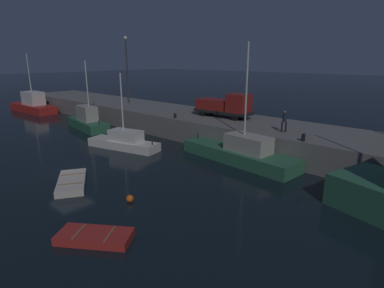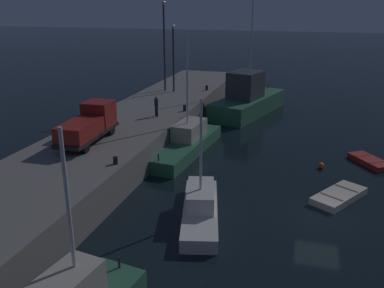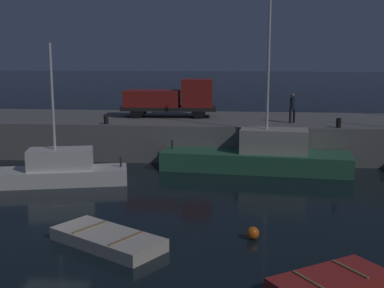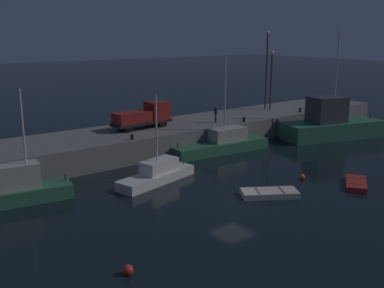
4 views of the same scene
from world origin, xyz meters
The scene contains 15 objects.
ground_plane centered at (0.00, 0.00, 0.00)m, with size 320.00×320.00×0.00m, color black.
pier_quay centered at (0.00, 15.34, 1.10)m, with size 69.86×7.66×2.20m.
fishing_trawler_red centered at (21.55, 7.68, 1.53)m, with size 12.14×6.86×11.83m.
fishing_boat_white centered at (7.96, 10.43, 0.79)m, with size 10.39×3.64×9.20m.
fishing_boat_grey centered at (-2.03, 6.48, 0.67)m, with size 7.29×3.52×6.80m.
dinghy_orange_near centered at (9.45, -3.50, 0.19)m, with size 3.59×3.10×0.43m.
rowboat_white_mid centered at (2.58, -1.05, 0.21)m, with size 4.27×3.52×0.46m.
mooring_buoy_near centered at (7.43, -0.01, 0.22)m, with size 0.44×0.44×0.44m, color orange.
lamp_post_east centered at (20.29, 15.61, 6.40)m, with size 0.44×0.44×7.10m.
lamp_post_central centered at (20.63, 16.74, 7.59)m, with size 0.44×0.44×9.38m.
utility_truck centered at (2.47, 15.72, 3.41)m, with size 6.23×2.18×2.47m.
dockworker centered at (9.96, 13.65, 3.21)m, with size 0.45×0.45×1.76m.
bollard_west centered at (21.96, 12.34, 2.47)m, with size 0.28×0.28×0.52m, color black.
bollard_central centered at (12.38, 11.91, 2.47)m, with size 0.28×0.28×0.54m, color black.
bollard_east centered at (-1.01, 12.06, 2.43)m, with size 0.28×0.28×0.46m, color black.
Camera 2 is at (-21.87, 1.11, 11.40)m, focal length 38.66 mm.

